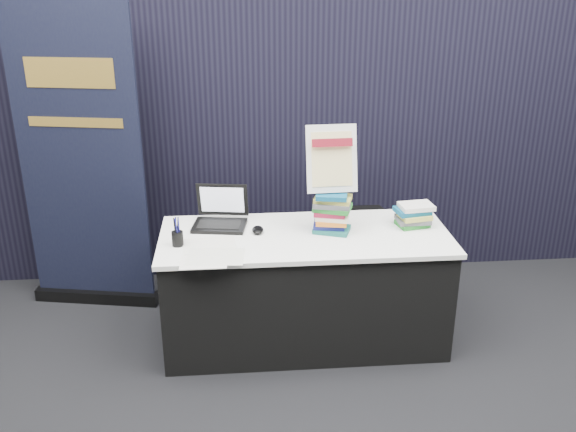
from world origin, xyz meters
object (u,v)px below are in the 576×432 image
at_px(display_table, 305,288).
at_px(book_stack_short, 414,215).
at_px(pullup_banner, 83,178).
at_px(stacking_chair, 360,209).
at_px(book_stack_tall, 331,212).
at_px(info_sign, 332,160).
at_px(laptop, 219,216).

relative_size(display_table, book_stack_short, 8.01).
height_order(book_stack_short, pullup_banner, pullup_banner).
bearing_deg(stacking_chair, book_stack_tall, -128.58).
xyz_separation_m(display_table, book_stack_tall, (0.16, 0.04, 0.50)).
bearing_deg(display_table, book_stack_tall, 14.71).
distance_m(book_stack_tall, pullup_banner, 1.73).
height_order(display_table, book_stack_short, book_stack_short).
bearing_deg(stacking_chair, book_stack_short, -91.51).
bearing_deg(book_stack_tall, stacking_chair, 66.49).
relative_size(book_stack_short, info_sign, 0.53).
relative_size(laptop, info_sign, 0.86).
height_order(laptop, stacking_chair, stacking_chair).
relative_size(laptop, stacking_chair, 0.36).
distance_m(display_table, stacking_chair, 1.01).
bearing_deg(display_table, pullup_banner, 156.53).
xyz_separation_m(laptop, book_stack_short, (1.23, -0.13, 0.01)).
height_order(info_sign, stacking_chair, info_sign).
xyz_separation_m(info_sign, stacking_chair, (0.35, 0.78, -0.64)).
bearing_deg(stacking_chair, pullup_banner, 171.25).
distance_m(book_stack_short, stacking_chair, 0.84).
bearing_deg(pullup_banner, book_stack_tall, -8.97).
bearing_deg(laptop, pullup_banner, 164.09).
distance_m(pullup_banner, stacking_chair, 2.02).
height_order(book_stack_tall, stacking_chair, stacking_chair).
bearing_deg(laptop, display_table, -11.82).
height_order(display_table, book_stack_tall, book_stack_tall).
relative_size(book_stack_tall, pullup_banner, 0.12).
xyz_separation_m(book_stack_tall, pullup_banner, (-1.62, 0.59, 0.07)).
bearing_deg(book_stack_tall, info_sign, 90.00).
height_order(laptop, pullup_banner, pullup_banner).
xyz_separation_m(pullup_banner, stacking_chair, (1.97, 0.22, -0.38)).
distance_m(laptop, stacking_chair, 1.26).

